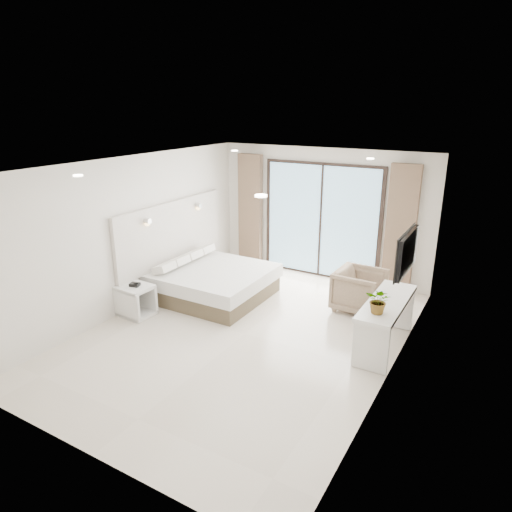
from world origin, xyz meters
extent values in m
plane|color=beige|center=(0.00, 0.00, 0.00)|extent=(6.20, 6.20, 0.00)
cube|color=silver|center=(0.00, 3.10, 1.35)|extent=(4.60, 0.02, 2.70)
cube|color=silver|center=(0.00, -3.10, 1.35)|extent=(4.60, 0.02, 2.70)
cube|color=silver|center=(-2.30, 0.00, 1.35)|extent=(0.02, 6.20, 2.70)
cube|color=silver|center=(2.30, 0.00, 1.35)|extent=(0.02, 6.20, 2.70)
cube|color=white|center=(0.00, 0.00, 2.70)|extent=(4.60, 6.20, 0.02)
cube|color=beige|center=(-2.25, 0.99, 1.15)|extent=(0.08, 3.00, 1.20)
cube|color=black|center=(2.25, 0.70, 1.55)|extent=(0.06, 1.00, 0.58)
cube|color=black|center=(2.21, 0.70, 1.55)|extent=(0.02, 1.04, 0.62)
cube|color=black|center=(0.00, 3.07, 1.20)|extent=(2.56, 0.04, 2.42)
cube|color=#94CBED|center=(0.00, 3.04, 1.20)|extent=(2.40, 0.01, 2.30)
cube|color=brown|center=(-1.65, 2.96, 1.25)|extent=(0.55, 0.14, 2.50)
cube|color=brown|center=(1.65, 2.96, 1.25)|extent=(0.55, 0.14, 2.50)
cylinder|color=white|center=(-1.30, -1.80, 2.68)|extent=(0.12, 0.12, 0.02)
cylinder|color=white|center=(1.30, -1.80, 2.68)|extent=(0.12, 0.12, 0.02)
cylinder|color=white|center=(-1.30, 1.80, 2.68)|extent=(0.12, 0.12, 0.02)
cylinder|color=white|center=(1.30, 1.80, 2.68)|extent=(0.12, 0.12, 0.02)
cube|color=brown|center=(-1.30, 0.99, 0.15)|extent=(1.91, 1.81, 0.31)
cube|color=silver|center=(-1.30, 0.99, 0.43)|extent=(1.99, 1.89, 0.25)
cube|color=white|center=(-1.95, 0.37, 0.62)|extent=(0.28, 0.38, 0.14)
cube|color=white|center=(-1.95, 0.78, 0.62)|extent=(0.28, 0.38, 0.14)
cube|color=white|center=(-1.95, 1.20, 0.62)|extent=(0.28, 0.38, 0.14)
cube|color=white|center=(-1.95, 1.61, 0.62)|extent=(0.28, 0.38, 0.14)
cube|color=silver|center=(-2.02, -0.35, 0.52)|extent=(0.63, 0.52, 0.05)
cube|color=silver|center=(-2.02, -0.35, 0.03)|extent=(0.63, 0.52, 0.05)
cube|color=silver|center=(-2.02, -0.57, 0.27)|extent=(0.60, 0.09, 0.49)
cube|color=silver|center=(-2.02, -0.14, 0.27)|extent=(0.60, 0.09, 0.49)
cube|color=black|center=(-1.99, -0.36, 0.58)|extent=(0.19, 0.16, 0.05)
cube|color=silver|center=(2.04, 0.70, 0.74)|extent=(0.52, 1.66, 0.06)
cube|color=silver|center=(2.04, -0.05, 0.35)|extent=(0.50, 0.06, 0.71)
cube|color=silver|center=(2.04, 1.45, 0.35)|extent=(0.50, 0.06, 0.71)
imported|color=#33662D|center=(2.04, 0.20, 0.92)|extent=(0.38, 0.41, 0.30)
imported|color=#947F61|center=(1.29, 1.80, 0.41)|extent=(0.78, 0.83, 0.83)
camera|label=1|loc=(3.44, -5.60, 3.53)|focal=32.00mm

